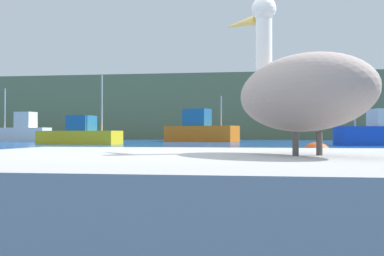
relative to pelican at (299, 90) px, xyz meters
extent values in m
cube|color=#6B7A51|center=(-0.82, 64.76, 3.26)|extent=(140.00, 14.73, 8.60)
cube|color=#959595|center=(0.01, -0.01, -0.68)|extent=(3.80, 2.29, 0.72)
ellipsoid|color=gray|center=(0.01, -0.01, -0.02)|extent=(0.85, 0.99, 0.38)
cylinder|color=white|center=(-0.17, 0.25, 0.24)|extent=(0.09, 0.09, 0.39)
sphere|color=white|center=(-0.17, 0.25, 0.47)|extent=(0.14, 0.14, 0.14)
cone|color=gold|center=(-0.31, 0.47, 0.44)|extent=(0.26, 0.35, 0.09)
cylinder|color=#4C4742|center=(-0.02, -0.09, -0.26)|extent=(0.03, 0.03, 0.12)
cylinder|color=#4C4742|center=(0.09, -0.01, -0.26)|extent=(0.03, 0.03, 0.12)
cube|color=yellow|center=(-13.36, 30.43, -0.55)|extent=(6.46, 2.91, 0.98)
cube|color=#1E6099|center=(-13.16, 30.40, 0.50)|extent=(1.91, 1.93, 1.12)
cylinder|color=#B2B2B2|center=(-11.51, 30.12, 1.95)|extent=(0.12, 0.12, 4.02)
cube|color=orange|center=(-5.77, 41.86, -0.30)|extent=(7.41, 4.61, 1.49)
cube|color=#1E6099|center=(-6.18, 42.03, 1.26)|extent=(2.80, 2.32, 1.63)
cylinder|color=#B2B2B2|center=(-3.77, 41.04, 1.84)|extent=(0.12, 0.12, 2.79)
cube|color=blue|center=(7.69, 30.15, -0.42)|extent=(5.97, 3.13, 1.26)
cube|color=silver|center=(7.88, 30.20, 0.79)|extent=(1.84, 1.97, 1.16)
cylinder|color=#B2B2B2|center=(6.02, 29.78, 1.88)|extent=(0.12, 0.12, 3.34)
cube|color=white|center=(-23.51, 40.65, -0.37)|extent=(6.16, 2.41, 1.34)
cube|color=silver|center=(-22.91, 40.57, 1.06)|extent=(1.86, 1.67, 1.54)
cylinder|color=#B2B2B2|center=(-25.29, 40.88, 2.25)|extent=(0.12, 0.12, 3.90)
sphere|color=#E54C19|center=(0.90, 7.03, -0.72)|extent=(0.65, 0.65, 0.65)
camera|label=1|loc=(-0.19, -2.36, -0.21)|focal=43.79mm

